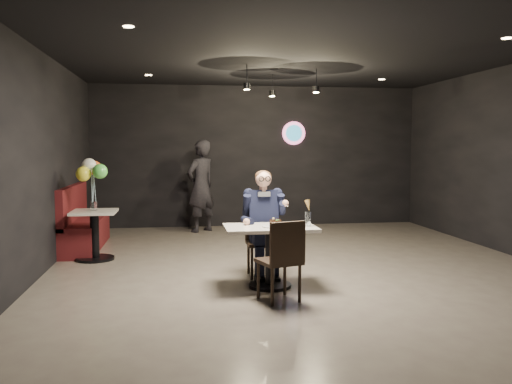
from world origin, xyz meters
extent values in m
plane|color=slate|center=(0.00, 0.00, 0.00)|extent=(9.00, 9.00, 0.00)
cube|color=black|center=(0.00, 2.00, 2.88)|extent=(1.40, 1.20, 0.36)
cube|color=white|center=(-0.60, -0.66, 0.38)|extent=(1.10, 0.70, 0.75)
cube|color=black|center=(-0.60, -0.11, 0.46)|extent=(0.42, 0.46, 0.92)
cube|color=black|center=(-0.60, -1.25, 0.46)|extent=(0.54, 0.57, 0.92)
cube|color=black|center=(-0.60, -0.11, 0.72)|extent=(0.60, 0.80, 1.44)
cylinder|color=white|center=(-0.58, -0.75, 0.76)|extent=(0.24, 0.24, 0.01)
cube|color=black|center=(-0.55, -0.76, 0.80)|extent=(0.13, 0.12, 0.08)
ellipsoid|color=#31842B|center=(-0.54, -0.80, 0.84)|extent=(0.07, 0.04, 0.01)
cylinder|color=silver|center=(-0.14, -0.71, 0.84)|extent=(0.08, 0.08, 0.17)
cone|color=tan|center=(-0.13, -0.71, 1.00)|extent=(0.08, 0.08, 0.14)
cube|color=#460F14|center=(-3.25, 2.29, 0.53)|extent=(0.53, 2.12, 1.06)
cube|color=white|center=(-2.95, 1.29, 0.41)|extent=(0.66, 0.66, 0.82)
cylinder|color=silver|center=(-2.95, 1.29, 0.82)|extent=(0.09, 0.09, 0.14)
cube|color=#FFF435|center=(-2.95, 1.29, 1.23)|extent=(0.41, 0.41, 0.67)
imported|color=black|center=(-1.24, 3.79, 0.92)|extent=(0.80, 0.77, 1.84)
camera|label=1|loc=(-1.69, -7.07, 1.71)|focal=38.00mm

